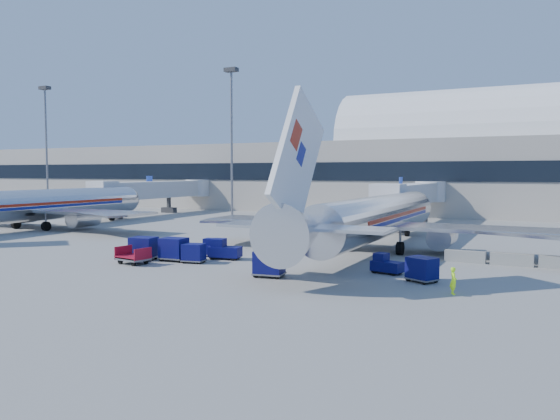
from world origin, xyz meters
The scene contains 20 objects.
ground centered at (0.00, 0.00, 0.00)m, with size 260.00×260.00×0.00m, color gray.
terminal centered at (-13.60, 55.96, 7.52)m, with size 170.00×28.15×21.00m.
airliner_main centered at (10.00, 4.51, 2.93)m, with size 32.00×37.26×12.07m.
airliner_mid centered at (-32.00, 4.51, 2.93)m, with size 32.00×37.26×12.07m.
jetbridge_near centered at (7.60, 30.81, 3.93)m, with size 4.40×27.50×6.25m.
jetbridge_mid centered at (-34.40, 30.81, 3.93)m, with size 4.40×27.50×6.25m.
mast_far_west centered at (-60.00, 30.00, 14.79)m, with size 2.00×1.20×22.60m.
mast_west centered at (-20.00, 30.00, 14.79)m, with size 2.00×1.20×22.60m.
barrier_near centered at (18.00, 2.00, 0.45)m, with size 3.00×0.55×0.90m, color #9E9E96.
barrier_mid centered at (21.30, 2.00, 0.45)m, with size 3.00×0.55×0.90m, color #9E9E96.
tug_lead centered at (0.60, -4.93, 0.74)m, with size 2.68×1.68×1.63m.
tug_right centered at (13.81, -5.20, 0.62)m, with size 2.29×1.52×1.37m.
tug_left centered at (-1.35, -3.63, 0.66)m, with size 1.34×2.34×1.46m.
cart_train_a centered at (-0.52, -7.45, 0.78)m, with size 1.86×1.54×1.46m.
cart_train_b centered at (-2.45, -7.38, 0.96)m, with size 2.14×1.70×1.80m.
cart_train_c centered at (-4.96, -7.95, 0.95)m, with size 2.21×1.80×1.78m.
cart_solo_near centered at (7.23, -9.84, 0.92)m, with size 2.17×1.78×1.73m.
cart_solo_far centered at (16.62, -7.03, 0.84)m, with size 2.20×2.02×1.57m.
cart_open_red centered at (-4.27, -9.91, 0.45)m, with size 2.60×2.02×0.63m.
ramp_worker centered at (18.95, -9.77, 0.78)m, with size 0.57×0.37×1.55m, color #8AD616.
Camera 1 is at (23.73, -41.44, 6.93)m, focal length 35.00 mm.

